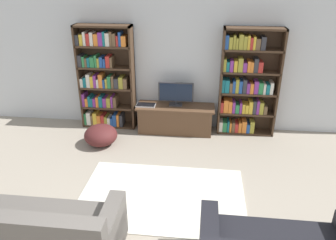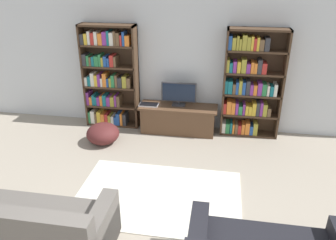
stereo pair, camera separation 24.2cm
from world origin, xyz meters
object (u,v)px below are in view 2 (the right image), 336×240
at_px(beanbag_ottoman, 103,134).
at_px(couch_left_sectional, 21,231).
at_px(tv_stand, 178,119).
at_px(television, 179,94).
at_px(bookshelf_left, 109,77).
at_px(laptop, 149,105).
at_px(bookshelf_right, 250,85).

bearing_deg(beanbag_ottoman, couch_left_sectional, -90.58).
height_order(tv_stand, television, television).
xyz_separation_m(tv_stand, beanbag_ottoman, (-1.26, -0.68, -0.08)).
bearing_deg(television, bookshelf_left, 176.60).
relative_size(television, laptop, 1.83).
height_order(couch_left_sectional, beanbag_ottoman, couch_left_sectional).
bearing_deg(bookshelf_right, television, -176.32).
relative_size(bookshelf_right, television, 3.03).
relative_size(television, beanbag_ottoman, 1.11).
relative_size(bookshelf_left, couch_left_sectional, 1.01).
xyz_separation_m(bookshelf_right, couch_left_sectional, (-2.56, -3.33, -0.68)).
relative_size(laptop, beanbag_ottoman, 0.61).
xyz_separation_m(bookshelf_right, television, (-1.27, -0.08, -0.20)).
distance_m(bookshelf_right, tv_stand, 1.45).
bearing_deg(beanbag_ottoman, bookshelf_right, 17.64).
xyz_separation_m(bookshelf_left, bookshelf_right, (2.63, 0.00, -0.01)).
height_order(bookshelf_left, tv_stand, bookshelf_left).
bearing_deg(laptop, couch_left_sectional, -103.08).
bearing_deg(laptop, bookshelf_left, 168.11).
relative_size(tv_stand, beanbag_ottoman, 2.50).
relative_size(bookshelf_left, bookshelf_right, 1.00).
height_order(bookshelf_right, tv_stand, bookshelf_right).
distance_m(bookshelf_left, tv_stand, 1.54).
distance_m(bookshelf_right, beanbag_ottoman, 2.77).
distance_m(laptop, beanbag_ottoman, 1.01).
relative_size(bookshelf_left, television, 3.03).
xyz_separation_m(television, laptop, (-0.55, -0.09, -0.22)).
xyz_separation_m(bookshelf_left, tv_stand, (1.36, -0.13, -0.71)).
bearing_deg(bookshelf_left, laptop, -11.89).
distance_m(bookshelf_right, television, 1.29).
distance_m(television, laptop, 0.60).
bearing_deg(television, laptop, -170.85).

